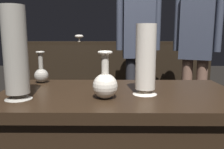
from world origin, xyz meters
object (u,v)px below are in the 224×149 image
vase_left_accent (16,54)px  shelf_vase_right (152,35)px  visitor_near_right (196,43)px  shelf_vase_left (79,36)px  vase_tall_behind (146,61)px  vase_centerpiece (105,83)px  visitor_center_back (138,42)px  vase_right_accent (41,73)px

vase_left_accent → shelf_vase_right: (0.97, 2.34, 0.08)m
visitor_near_right → shelf_vase_left: bearing=-7.1°
vase_tall_behind → shelf_vase_left: vase_tall_behind is taller
vase_centerpiece → shelf_vase_left: bearing=101.3°
vase_tall_behind → visitor_center_back: visitor_center_back is taller
shelf_vase_left → vase_left_accent: bearing=-88.3°
visitor_near_right → vase_tall_behind: bearing=89.0°
vase_tall_behind → shelf_vase_left: size_ratio=2.74×
vase_tall_behind → visitor_near_right: bearing=62.0°
vase_right_accent → visitor_center_back: 1.33m
vase_tall_behind → visitor_center_back: (0.11, 1.39, 0.05)m
vase_tall_behind → visitor_center_back: 1.40m
vase_centerpiece → visitor_center_back: (0.30, 1.47, 0.14)m
visitor_center_back → shelf_vase_right: bearing=-110.2°
vase_centerpiece → shelf_vase_left: (-0.46, 2.30, 0.19)m
vase_centerpiece → vase_left_accent: (-0.39, -0.01, 0.13)m
vase_left_accent → shelf_vase_left: vase_left_accent is taller
vase_tall_behind → vase_right_accent: 0.66m
vase_left_accent → visitor_center_back: (0.69, 1.49, 0.01)m
shelf_vase_left → visitor_near_right: bearing=-34.1°
vase_tall_behind → visitor_near_right: (0.70, 1.31, 0.04)m
vase_tall_behind → vase_right_accent: size_ratio=1.78×
vase_centerpiece → shelf_vase_right: shelf_vase_right is taller
shelf_vase_left → visitor_center_back: size_ratio=0.07×
shelf_vase_left → vase_tall_behind: bearing=-73.7°
vase_left_accent → vase_right_accent: bearing=91.3°
vase_right_accent → shelf_vase_right: bearing=63.6°
vase_tall_behind → vase_left_accent: size_ratio=0.82×
vase_centerpiece → vase_left_accent: vase_left_accent is taller
vase_centerpiece → vase_right_accent: size_ratio=1.14×
vase_tall_behind → vase_centerpiece: bearing=-157.5°
shelf_vase_left → vase_centerpiece: bearing=-78.7°
shelf_vase_right → visitor_center_back: (-0.28, -0.85, -0.08)m
vase_left_accent → shelf_vase_left: 2.32m
vase_left_accent → shelf_vase_left: (-0.07, 2.31, 0.06)m
shelf_vase_left → shelf_vase_right: (1.04, 0.02, 0.02)m
vase_right_accent → shelf_vase_right: 2.21m
vase_centerpiece → shelf_vase_left: size_ratio=1.76×
vase_tall_behind → vase_left_accent: 0.59m
vase_right_accent → visitor_near_right: size_ratio=0.11×
shelf_vase_left → shelf_vase_right: shelf_vase_right is taller
vase_left_accent → visitor_center_back: bearing=65.2°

